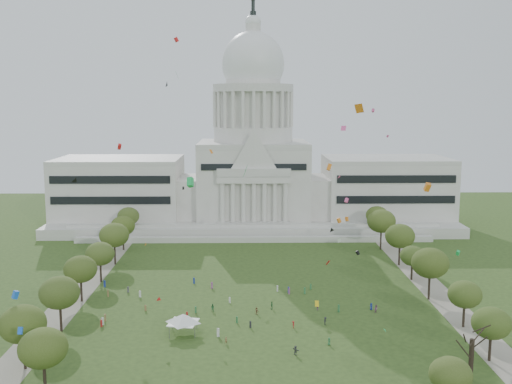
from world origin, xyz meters
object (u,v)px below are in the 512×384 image
Objects in this scene: capitol at (253,171)px; person_0 at (371,306)px; event_tent at (183,318)px; big_bare_tree at (473,336)px.

capitol reaches higher than person_0.
capitol reaches higher than event_tent.
event_tent is at bearing -98.10° from capitol.
person_0 is (44.51, 14.43, -2.71)m from event_tent.
big_bare_tree is 7.36× the size of person_0.
event_tent is 5.56× the size of person_0.
event_tent is (-16.82, -118.19, -18.72)m from capitol.
big_bare_tree is at bearing -74.98° from capitol.
event_tent is at bearing 156.88° from big_bare_tree.
person_0 is (27.69, -103.76, -21.43)m from capitol.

